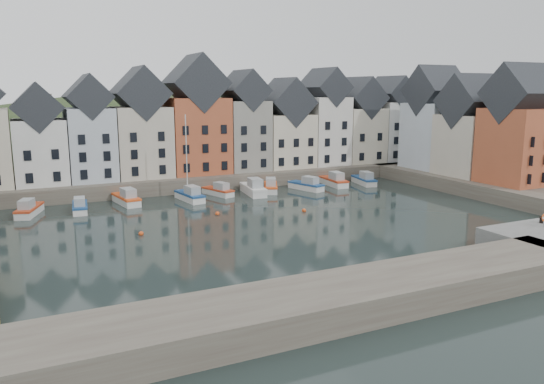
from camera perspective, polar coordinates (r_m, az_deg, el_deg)
ground at (r=57.11m, az=0.64°, el=-3.75°), size 260.00×260.00×0.00m
far_quay at (r=84.29m, az=-8.44°, el=1.61°), size 90.00×16.00×2.00m
right_quay at (r=81.99m, az=23.49°, el=0.56°), size 14.00×54.00×2.00m
near_wall at (r=33.90m, az=2.00°, el=-12.50°), size 50.00×6.00×2.00m
hillside at (r=113.08m, az=-12.13°, el=-5.99°), size 153.60×70.40×64.00m
far_terrace at (r=82.51m, az=-6.03°, el=6.98°), size 72.37×8.16×17.78m
right_terrace at (r=83.72m, az=20.83°, el=6.42°), size 8.30×24.25×16.36m
mooring_buoys at (r=60.28m, az=-5.03°, el=-2.86°), size 20.50×5.50×0.50m
boat_a at (r=68.30m, az=-24.68°, el=-1.75°), size 3.53×6.08×2.23m
boat_b at (r=67.86m, az=-19.96°, el=-1.52°), size 2.22×5.57×2.08m
boat_c at (r=70.54m, az=-15.37°, el=-0.71°), size 2.79×6.46×2.40m
boat_d at (r=70.94m, az=-8.80°, el=-0.35°), size 2.66×6.23×11.54m
boat_e at (r=74.19m, az=-5.77°, el=0.11°), size 3.33×5.66×2.08m
boat_f at (r=74.45m, az=-2.00°, el=0.33°), size 2.98×7.10×2.64m
boat_g at (r=76.63m, az=-0.14°, el=0.56°), size 4.18×6.21×2.29m
boat_h at (r=78.01m, az=3.77°, el=0.72°), size 3.50×6.16×2.26m
boat_i at (r=81.81m, az=6.69°, el=1.18°), size 2.44×6.48×2.44m
boat_j at (r=83.63m, az=9.91°, el=1.28°), size 2.98×6.23×2.30m
mooring_bollard at (r=56.63m, az=27.01°, el=-2.69°), size 0.48×0.48×0.56m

